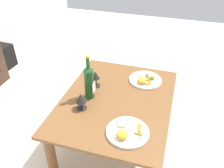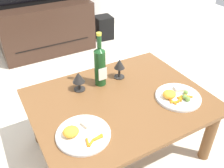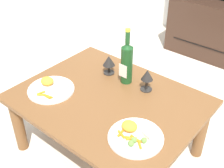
{
  "view_description": "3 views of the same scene",
  "coord_description": "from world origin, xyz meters",
  "px_view_note": "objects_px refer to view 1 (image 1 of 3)",
  "views": [
    {
      "loc": [
        -1.36,
        -0.38,
        1.54
      ],
      "look_at": [
        0.04,
        0.05,
        0.53
      ],
      "focal_mm": 38.23,
      "sensor_mm": 36.0,
      "label": 1
    },
    {
      "loc": [
        -0.61,
        -0.99,
        1.34
      ],
      "look_at": [
        -0.02,
        0.06,
        0.51
      ],
      "focal_mm": 39.52,
      "sensor_mm": 36.0,
      "label": 2
    },
    {
      "loc": [
        0.88,
        -1.02,
        1.45
      ],
      "look_at": [
        0.01,
        0.02,
        0.52
      ],
      "focal_mm": 47.19,
      "sensor_mm": 36.0,
      "label": 3
    }
  ],
  "objects_px": {
    "dining_table": "(117,106)",
    "dinner_plate_left": "(127,132)",
    "floor_speaker": "(4,56)",
    "dinner_plate_right": "(145,80)",
    "goblet_left": "(81,99)",
    "wine_bottle": "(89,81)",
    "goblet_right": "(95,76)"
  },
  "relations": [
    {
      "from": "dinner_plate_left",
      "to": "goblet_right",
      "type": "bearing_deg",
      "value": 40.1
    },
    {
      "from": "goblet_left",
      "to": "dinner_plate_right",
      "type": "height_order",
      "value": "goblet_left"
    },
    {
      "from": "floor_speaker",
      "to": "goblet_right",
      "type": "bearing_deg",
      "value": -110.03
    },
    {
      "from": "goblet_right",
      "to": "goblet_left",
      "type": "bearing_deg",
      "value": 180.0
    },
    {
      "from": "goblet_left",
      "to": "dinner_plate_left",
      "type": "xyz_separation_m",
      "value": [
        -0.14,
        -0.37,
        -0.07
      ]
    },
    {
      "from": "wine_bottle",
      "to": "dinner_plate_right",
      "type": "bearing_deg",
      "value": -47.55
    },
    {
      "from": "dining_table",
      "to": "wine_bottle",
      "type": "relative_size",
      "value": 2.94
    },
    {
      "from": "floor_speaker",
      "to": "goblet_left",
      "type": "relative_size",
      "value": 2.29
    },
    {
      "from": "dinner_plate_right",
      "to": "dining_table",
      "type": "bearing_deg",
      "value": 152.69
    },
    {
      "from": "dining_table",
      "to": "dinner_plate_left",
      "type": "distance_m",
      "value": 0.36
    },
    {
      "from": "dining_table",
      "to": "floor_speaker",
      "type": "bearing_deg",
      "value": 65.5
    },
    {
      "from": "dinner_plate_right",
      "to": "goblet_left",
      "type": "bearing_deg",
      "value": 142.33
    },
    {
      "from": "goblet_left",
      "to": "dinner_plate_left",
      "type": "distance_m",
      "value": 0.4
    },
    {
      "from": "dinner_plate_left",
      "to": "wine_bottle",
      "type": "bearing_deg",
      "value": 51.21
    },
    {
      "from": "dining_table",
      "to": "wine_bottle",
      "type": "bearing_deg",
      "value": 97.34
    },
    {
      "from": "floor_speaker",
      "to": "wine_bottle",
      "type": "xyz_separation_m",
      "value": [
        -0.79,
        -1.47,
        0.43
      ]
    },
    {
      "from": "goblet_right",
      "to": "dinner_plate_right",
      "type": "height_order",
      "value": "goblet_right"
    },
    {
      "from": "goblet_right",
      "to": "dinner_plate_right",
      "type": "xyz_separation_m",
      "value": [
        0.19,
        -0.37,
        -0.08
      ]
    },
    {
      "from": "wine_bottle",
      "to": "dinner_plate_left",
      "type": "distance_m",
      "value": 0.48
    },
    {
      "from": "dining_table",
      "to": "floor_speaker",
      "type": "relative_size",
      "value": 3.63
    },
    {
      "from": "dinner_plate_left",
      "to": "floor_speaker",
      "type": "bearing_deg",
      "value": 59.48
    },
    {
      "from": "dining_table",
      "to": "goblet_left",
      "type": "xyz_separation_m",
      "value": [
        -0.17,
        0.21,
        0.15
      ]
    },
    {
      "from": "dining_table",
      "to": "dinner_plate_left",
      "type": "bearing_deg",
      "value": -153.75
    },
    {
      "from": "dinner_plate_left",
      "to": "dinner_plate_right",
      "type": "distance_m",
      "value": 0.62
    },
    {
      "from": "dining_table",
      "to": "wine_bottle",
      "type": "xyz_separation_m",
      "value": [
        -0.03,
        0.2,
        0.21
      ]
    },
    {
      "from": "dining_table",
      "to": "goblet_right",
      "type": "bearing_deg",
      "value": 60.5
    },
    {
      "from": "floor_speaker",
      "to": "goblet_right",
      "type": "relative_size",
      "value": 2.08
    },
    {
      "from": "goblet_left",
      "to": "goblet_right",
      "type": "xyz_separation_m",
      "value": [
        0.29,
        0.0,
        0.01
      ]
    },
    {
      "from": "floor_speaker",
      "to": "wine_bottle",
      "type": "relative_size",
      "value": 0.81
    },
    {
      "from": "floor_speaker",
      "to": "wine_bottle",
      "type": "height_order",
      "value": "wine_bottle"
    },
    {
      "from": "floor_speaker",
      "to": "dinner_plate_right",
      "type": "distance_m",
      "value": 1.91
    },
    {
      "from": "wine_bottle",
      "to": "dinner_plate_right",
      "type": "xyz_separation_m",
      "value": [
        0.33,
        -0.36,
        -0.13
      ]
    }
  ]
}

